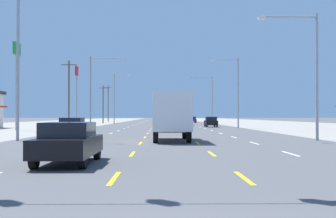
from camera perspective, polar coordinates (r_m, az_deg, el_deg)
ground_plane at (r=70.85m, az=-0.53°, el=-2.25°), size 572.00×572.00×0.00m
lot_apron_left at (r=74.89m, az=-19.84°, el=-2.12°), size 28.00×440.00×0.01m
lot_apron_right at (r=75.22m, az=18.69°, el=-2.12°), size 28.00×440.00×0.01m
lane_markings at (r=109.35m, az=-0.67°, el=-1.77°), size 10.64×227.60×0.01m
sedan_inner_left_nearest at (r=15.80m, az=-12.79°, el=-4.25°), size 1.80×4.50×1.46m
box_truck_center_turn_near at (r=29.30m, az=0.44°, el=-0.60°), size 2.40×7.20×3.23m
hatchback_far_left_mid at (r=34.22m, az=-12.30°, el=-2.38°), size 1.72×3.90×1.54m
hatchback_far_right_midfar at (r=65.76m, az=5.59°, el=-1.67°), size 1.72×3.90×1.54m
suv_inner_right_far at (r=75.27m, az=2.25°, el=-1.39°), size 1.98×4.90×1.98m
sedan_far_right_farther at (r=106.70m, az=3.17°, el=-1.38°), size 1.80×4.50×1.46m
hatchback_center_turn_farthest at (r=109.86m, az=-0.75°, el=-1.36°), size 1.72×3.90×1.54m
sedan_inner_right_distant_a at (r=133.89m, az=0.79°, el=-1.28°), size 1.80×4.50×1.46m
pole_sign_left_row_1 at (r=53.63m, az=-19.08°, el=5.45°), size 0.24×2.11×10.13m
pole_sign_left_row_2 at (r=75.39m, az=-11.79°, el=3.46°), size 0.24×1.84×10.02m
streetlight_left_row_0 at (r=31.35m, az=-18.32°, el=6.71°), size 3.78×0.26×10.14m
streetlight_right_row_0 at (r=31.54m, az=18.01°, el=5.36°), size 4.12×0.26×8.70m
streetlight_left_row_1 at (r=60.94m, az=-9.54°, el=3.00°), size 4.97×0.26×9.87m
streetlight_right_row_1 at (r=61.11m, az=8.75°, el=2.78°), size 3.92×0.26×9.67m
streetlight_left_row_2 at (r=91.16m, az=-6.83°, el=1.76°), size 3.38×0.26×10.39m
streetlight_right_row_2 at (r=91.23m, az=5.42°, el=1.72°), size 5.04×0.26×9.89m
utility_pole_left_row_1 at (r=64.72m, az=-12.77°, el=2.08°), size 2.20×0.26×9.64m
utility_pole_left_row_2 at (r=100.05m, az=-8.44°, el=0.72°), size 2.20×0.26×8.55m
utility_pole_left_row_3 at (r=126.67m, az=-7.79°, el=0.80°), size 2.20×0.26×10.38m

